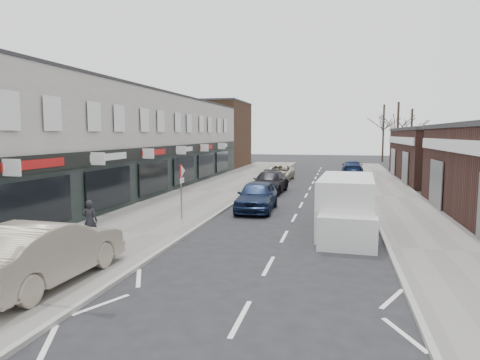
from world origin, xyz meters
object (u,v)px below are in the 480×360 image
Objects in this scene: white_van at (346,207)px; parked_car_left_a at (257,196)px; parked_car_left_b at (269,182)px; sedan_on_pavement at (46,251)px; parked_car_right_a at (340,186)px; parked_car_right_c at (352,168)px; parked_car_left_c at (279,172)px; parked_car_right_b at (339,181)px; warning_sign at (182,176)px; pedestrian at (90,221)px.

parked_car_left_a is (-4.65, 4.32, -0.31)m from white_van.
parked_car_left_b is at bearing 116.70° from white_van.
parked_car_left_b is at bearing -96.68° from sedan_on_pavement.
parked_car_right_c reaches higher than parked_car_right_a.
white_van reaches higher than parked_car_right_c.
parked_car_left_c is (-0.92, 15.89, -0.13)m from parked_car_left_a.
parked_car_right_b is (0.00, 3.47, -0.01)m from parked_car_right_a.
parked_car_left_b is 1.07× the size of parked_car_left_c.
parked_car_left_a is at bearing 50.03° from warning_sign.
parked_car_left_b is at bearing -116.48° from pedestrian.
parked_car_left_a reaches higher than parked_car_right_b.
parked_car_left_a is 1.22× the size of parked_car_right_b.
sedan_on_pavement is 1.34× the size of parked_car_right_b.
parked_car_left_c is (2.51, 28.59, -0.30)m from sedan_on_pavement.
parked_car_left_b is 16.30m from parked_car_right_c.
white_van is at bearing 88.69° from parked_car_right_c.
parked_car_left_b is 1.27× the size of parked_car_right_a.
parked_car_left_a is at bearing -83.58° from parked_car_left_b.
parked_car_right_a reaches higher than parked_car_right_b.
parked_car_left_c is (-5.57, 20.20, -0.45)m from white_van.
sedan_on_pavement is 1.27× the size of parked_car_right_a.
parked_car_left_c is 1.19× the size of parked_car_right_a.
parked_car_left_a is at bearing -103.29° from sedan_on_pavement.
parked_car_left_a is at bearing 76.64° from parked_car_right_c.
parked_car_right_c is at bearing 74.37° from parked_car_left_a.
pedestrian is 0.32× the size of parked_car_left_c.
white_van is 1.19× the size of sedan_on_pavement.
warning_sign reaches higher than parked_car_right_b.
warning_sign is 0.57× the size of parked_car_left_a.
warning_sign is 0.52× the size of sedan_on_pavement.
warning_sign reaches higher than parked_car_left_b.
warning_sign reaches higher than parked_car_left_a.
parked_car_left_a is at bearing -130.65° from pedestrian.
sedan_on_pavement is at bearing 68.64° from parked_car_right_a.
sedan_on_pavement is 28.71m from parked_car_left_c.
warning_sign is 12.80m from parked_car_right_a.
sedan_on_pavement is at bearing 96.96° from pedestrian.
parked_car_left_a is 8.12m from parked_car_right_a.
sedan_on_pavement is 1.00× the size of parked_car_left_b.
white_van is at bearing -5.90° from warning_sign.
sedan_on_pavement is at bearing -92.91° from parked_car_left_c.
parked_car_left_b is 4.87m from parked_car_right_a.
warning_sign is 4.81m from parked_car_left_a.
parked_car_left_a is (4.81, 8.42, -0.10)m from pedestrian.
pedestrian is 0.40× the size of parked_car_right_b.
warning_sign is at bearing -121.67° from pedestrian.
parked_car_right_a is at bearing 55.82° from parked_car_left_a.
parked_car_right_c is (8.63, 25.87, -1.46)m from warning_sign.
white_van reaches higher than parked_car_left_b.
white_van is 1.30× the size of parked_car_left_a.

